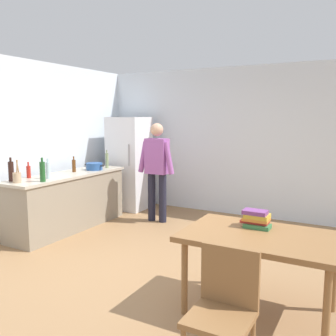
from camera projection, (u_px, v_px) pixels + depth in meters
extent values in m
plane|color=#936D47|center=(148.00, 270.00, 4.34)|extent=(14.00, 14.00, 0.00)
cube|color=silver|center=(233.00, 142.00, 6.76)|extent=(6.40, 0.12, 2.70)
cube|color=silver|center=(8.00, 147.00, 5.56)|extent=(0.12, 5.60, 2.70)
cube|color=gray|center=(68.00, 203.00, 5.92)|extent=(0.60, 2.12, 0.86)
cube|color=#B2A893|center=(67.00, 175.00, 5.86)|extent=(0.64, 2.20, 0.04)
cube|color=white|center=(129.00, 163.00, 7.20)|extent=(0.70, 0.64, 1.80)
cylinder|color=#B2B2B7|center=(129.00, 155.00, 6.77)|extent=(0.02, 0.02, 0.40)
cylinder|color=#1E1E2D|center=(152.00, 197.00, 6.39)|extent=(0.13, 0.13, 0.84)
cylinder|color=#1E1E2D|center=(163.00, 198.00, 6.29)|extent=(0.13, 0.13, 0.84)
cube|color=#99519E|center=(157.00, 156.00, 6.24)|extent=(0.38, 0.22, 0.60)
sphere|color=tan|center=(157.00, 130.00, 6.18)|extent=(0.22, 0.22, 0.22)
cylinder|color=#99519E|center=(143.00, 157.00, 6.32)|extent=(0.20, 0.09, 0.55)
cylinder|color=#99519E|center=(169.00, 158.00, 6.09)|extent=(0.20, 0.09, 0.55)
cube|color=olive|center=(261.00, 237.00, 3.31)|extent=(1.40, 0.90, 0.05)
cylinder|color=olive|center=(185.00, 277.00, 3.34)|extent=(0.06, 0.06, 0.70)
cylinder|color=olive|center=(327.00, 310.00, 2.78)|extent=(0.06, 0.06, 0.70)
cylinder|color=olive|center=(213.00, 253.00, 3.95)|extent=(0.06, 0.06, 0.70)
cylinder|color=olive|center=(334.00, 275.00, 3.38)|extent=(0.06, 0.06, 0.70)
cylinder|color=olive|center=(205.00, 332.00, 2.71)|extent=(0.04, 0.04, 0.45)
cube|color=olive|center=(219.00, 319.00, 2.43)|extent=(0.42, 0.42, 0.04)
cube|color=olive|center=(230.00, 275.00, 2.57)|extent=(0.42, 0.04, 0.42)
cylinder|color=#285193|center=(94.00, 166.00, 6.29)|extent=(0.28, 0.28, 0.12)
cube|color=black|center=(87.00, 165.00, 6.37)|extent=(0.06, 0.03, 0.02)
cube|color=black|center=(102.00, 166.00, 6.21)|extent=(0.06, 0.03, 0.02)
cylinder|color=tan|center=(17.00, 178.00, 5.07)|extent=(0.11, 0.11, 0.14)
cylinder|color=olive|center=(18.00, 168.00, 5.04)|extent=(0.02, 0.05, 0.22)
cylinder|color=olive|center=(17.00, 168.00, 5.03)|extent=(0.02, 0.04, 0.22)
cylinder|color=#5B3314|center=(74.00, 166.00, 6.05)|extent=(0.06, 0.06, 0.20)
cylinder|color=#5B3314|center=(74.00, 158.00, 6.04)|extent=(0.02, 0.02, 0.06)
cylinder|color=black|center=(11.00, 171.00, 5.16)|extent=(0.08, 0.08, 0.28)
cylinder|color=black|center=(10.00, 160.00, 5.14)|extent=(0.03, 0.03, 0.06)
cylinder|color=gray|center=(107.00, 161.00, 6.54)|extent=(0.06, 0.06, 0.26)
cylinder|color=gray|center=(107.00, 152.00, 6.52)|extent=(0.02, 0.02, 0.06)
cylinder|color=#B22319|center=(29.00, 172.00, 5.45)|extent=(0.06, 0.06, 0.18)
cylinder|color=#B22319|center=(28.00, 164.00, 5.43)|extent=(0.02, 0.02, 0.06)
cylinder|color=silver|center=(48.00, 171.00, 5.39)|extent=(0.07, 0.07, 0.24)
cylinder|color=silver|center=(48.00, 160.00, 5.37)|extent=(0.03, 0.03, 0.06)
cylinder|color=#1E5123|center=(43.00, 172.00, 5.14)|extent=(0.08, 0.08, 0.28)
cylinder|color=#1E5123|center=(42.00, 160.00, 5.11)|extent=(0.03, 0.03, 0.06)
cube|color=#387A47|center=(257.00, 226.00, 3.50)|extent=(0.24, 0.15, 0.04)
cube|color=#B22D28|center=(255.00, 221.00, 3.53)|extent=(0.26, 0.14, 0.03)
cube|color=orange|center=(256.00, 219.00, 3.51)|extent=(0.24, 0.17, 0.03)
cube|color=gold|center=(257.00, 216.00, 3.52)|extent=(0.22, 0.18, 0.04)
cube|color=#753D7F|center=(255.00, 212.00, 3.51)|extent=(0.23, 0.15, 0.04)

